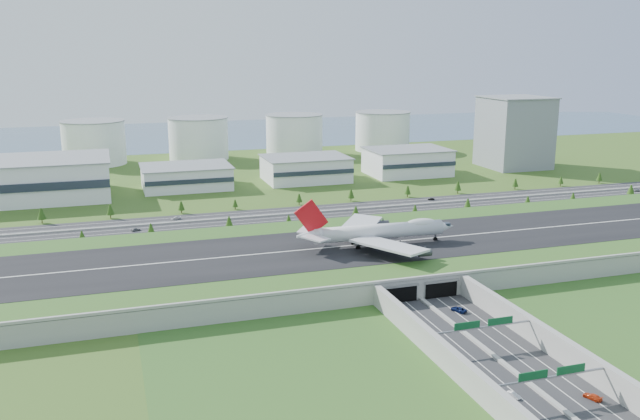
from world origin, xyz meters
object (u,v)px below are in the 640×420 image
object	(u,v)px
car_6	(638,190)
car_1	(513,395)
office_tower	(514,133)
boeing_747	(377,231)
car_4	(136,229)
fuel_tank_a	(94,143)
car_7	(176,218)
car_3	(592,397)
car_5	(431,199)
car_2	(459,309)
car_0	(447,346)

from	to	relation	value
car_6	car_1	bearing A→B (deg)	136.80
car_1	car_6	bearing A→B (deg)	20.05
office_tower	boeing_747	bearing A→B (deg)	-135.12
boeing_747	car_1	bearing A→B (deg)	-92.39
boeing_747	car_4	size ratio (longest dim) A/B	15.02
fuel_tank_a	car_1	bearing A→B (deg)	-75.62
car_1	car_7	xyz separation A→B (m)	(-68.06, 228.06, 0.15)
car_3	fuel_tank_a	bearing A→B (deg)	-93.75
office_tower	car_6	size ratio (longest dim) A/B	10.38
office_tower	car_1	bearing A→B (deg)	-123.04
car_3	car_7	xyz separation A→B (m)	(-88.16, 235.53, 0.07)
car_4	car_5	bearing A→B (deg)	-98.12
boeing_747	car_3	distance (m)	131.10
car_7	boeing_747	bearing A→B (deg)	25.09
car_2	car_3	size ratio (longest dim) A/B	1.15
car_0	car_5	size ratio (longest dim) A/B	1.10
boeing_747	car_7	xyz separation A→B (m)	(-77.77, 105.56, -13.57)
car_3	boeing_747	bearing A→B (deg)	-105.74
office_tower	car_0	distance (m)	356.79
car_1	car_3	distance (m)	21.44
office_tower	fuel_tank_a	world-z (taller)	office_tower
car_2	car_5	distance (m)	185.16
car_1	car_3	bearing A→B (deg)	-42.47
car_3	car_4	world-z (taller)	car_4
car_1	car_6	distance (m)	316.01
office_tower	car_3	bearing A→B (deg)	-119.87
car_2	car_7	xyz separation A→B (m)	(-84.23, 168.17, -0.01)
car_1	car_7	world-z (taller)	car_7
car_1	car_2	bearing A→B (deg)	52.81
car_0	car_4	size ratio (longest dim) A/B	0.91
car_6	car_5	bearing A→B (deg)	87.74
car_4	car_7	size ratio (longest dim) A/B	0.86
car_4	car_2	bearing A→B (deg)	-158.81
car_2	car_5	xyz separation A→B (m)	(74.32, 169.59, -0.18)
car_0	car_5	world-z (taller)	car_0
car_2	car_4	distance (m)	184.38
office_tower	car_2	world-z (taller)	office_tower
car_1	car_5	xyz separation A→B (m)	(90.49, 229.49, -0.02)
office_tower	car_1	xyz separation A→B (m)	(-208.40, -320.39, -26.68)
car_1	car_2	xyz separation A→B (m)	(16.17, 59.89, 0.16)
car_0	car_4	xyz separation A→B (m)	(-88.24, 176.48, 0.08)
fuel_tank_a	car_5	size ratio (longest dim) A/B	12.16
car_5	fuel_tank_a	bearing A→B (deg)	-117.96
car_1	car_5	distance (m)	246.68
fuel_tank_a	car_6	size ratio (longest dim) A/B	9.44
fuel_tank_a	car_3	world-z (taller)	fuel_tank_a
car_5	car_6	world-z (taller)	car_6
boeing_747	car_5	xyz separation A→B (m)	(80.79, 106.99, -13.73)
office_tower	car_1	world-z (taller)	office_tower
car_5	office_tower	bearing A→B (deg)	145.21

